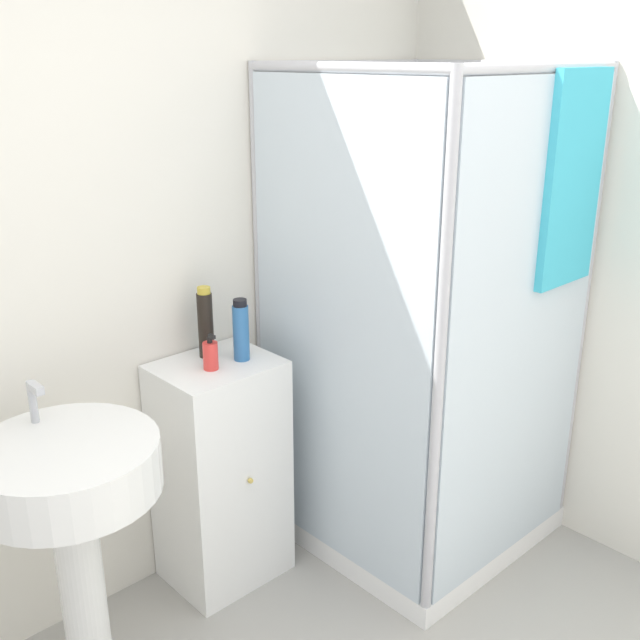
{
  "coord_description": "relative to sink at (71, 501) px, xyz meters",
  "views": [
    {
      "loc": [
        -0.95,
        -0.53,
        1.91
      ],
      "look_at": [
        0.59,
        1.12,
        1.1
      ],
      "focal_mm": 42.0,
      "sensor_mm": 36.0,
      "label": 1
    }
  ],
  "objects": [
    {
      "name": "vanity_cabinet",
      "position": [
        0.66,
        0.21,
        -0.27
      ],
      "size": [
        0.42,
        0.36,
        0.88
      ],
      "color": "white",
      "rests_on": "ground_plane"
    },
    {
      "name": "shower_enclosure",
      "position": [
        1.38,
        -0.16,
        -0.21
      ],
      "size": [
        0.92,
        0.95,
        1.88
      ],
      "color": "white",
      "rests_on": "ground_plane"
    },
    {
      "name": "soap_dispenser",
      "position": [
        0.62,
        0.18,
        0.22
      ],
      "size": [
        0.05,
        0.05,
        0.13
      ],
      "color": "red",
      "rests_on": "vanity_cabinet"
    },
    {
      "name": "shampoo_bottle_blue",
      "position": [
        0.75,
        0.17,
        0.28
      ],
      "size": [
        0.06,
        0.06,
        0.23
      ],
      "color": "#2D66A3",
      "rests_on": "vanity_cabinet"
    },
    {
      "name": "wall_back",
      "position": [
        0.22,
        0.41,
        0.54
      ],
      "size": [
        6.4,
        0.06,
        2.5
      ],
      "primitive_type": "cube",
      "color": "silver",
      "rests_on": "ground_plane"
    },
    {
      "name": "shampoo_bottle_tall_black",
      "position": [
        0.68,
        0.28,
        0.29
      ],
      "size": [
        0.05,
        0.05,
        0.26
      ],
      "color": "black",
      "rests_on": "vanity_cabinet"
    },
    {
      "name": "sink",
      "position": [
        0.0,
        0.0,
        0.0
      ],
      "size": [
        0.52,
        0.52,
        1.02
      ],
      "color": "white",
      "rests_on": "ground_plane"
    }
  ]
}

